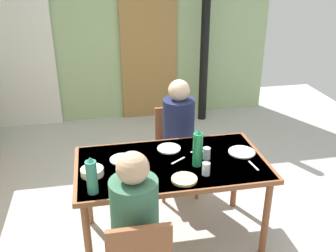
{
  "coord_description": "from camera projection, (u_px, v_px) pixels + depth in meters",
  "views": [
    {
      "loc": [
        -0.28,
        -2.62,
        2.27
      ],
      "look_at": [
        0.25,
        0.09,
        1.0
      ],
      "focal_mm": 40.78,
      "sensor_mm": 36.0,
      "label": 1
    }
  ],
  "objects": [
    {
      "name": "water_bottle_green_near",
      "position": [
        198.0,
        149.0,
        2.91
      ],
      "size": [
        0.08,
        0.08,
        0.31
      ],
      "color": "#20864D",
      "rests_on": "dining_table"
    },
    {
      "name": "curtain_panel",
      "position": [
        19.0,
        49.0,
        5.04
      ],
      "size": [
        0.9,
        0.03,
        2.2
      ],
      "primitive_type": "cube",
      "color": "white",
      "rests_on": "ground_plane"
    },
    {
      "name": "chair_far_diner",
      "position": [
        176.0,
        145.0,
        3.83
      ],
      "size": [
        0.4,
        0.4,
        0.87
      ],
      "rotation": [
        0.0,
        0.0,
        3.14
      ],
      "color": "brown",
      "rests_on": "ground_plane"
    },
    {
      "name": "serving_bowl_center",
      "position": [
        92.0,
        172.0,
        2.83
      ],
      "size": [
        0.17,
        0.17,
        0.05
      ],
      "primitive_type": "cylinder",
      "color": "#F1E6C8",
      "rests_on": "dining_table"
    },
    {
      "name": "cutlery_knife_near",
      "position": [
        114.0,
        182.0,
        2.75
      ],
      "size": [
        0.02,
        0.15,
        0.0
      ],
      "primitive_type": "cube",
      "rotation": [
        0.0,
        0.0,
        4.7
      ],
      "color": "silver",
      "rests_on": "dining_table"
    },
    {
      "name": "dinner_plate_near_right",
      "position": [
        122.0,
        159.0,
        3.05
      ],
      "size": [
        0.2,
        0.2,
        0.01
      ],
      "primitive_type": "cylinder",
      "color": "white",
      "rests_on": "dining_table"
    },
    {
      "name": "wall_back",
      "position": [
        113.0,
        28.0,
        5.26
      ],
      "size": [
        4.5,
        0.1,
        2.62
      ],
      "primitive_type": "cube",
      "color": "#9EB983",
      "rests_on": "ground_plane"
    },
    {
      "name": "dinner_plate_near_left",
      "position": [
        169.0,
        148.0,
        3.21
      ],
      "size": [
        0.2,
        0.2,
        0.01
      ],
      "primitive_type": "cylinder",
      "color": "white",
      "rests_on": "dining_table"
    },
    {
      "name": "dining_table",
      "position": [
        172.0,
        171.0,
        3.04
      ],
      "size": [
        1.51,
        0.82,
        0.75
      ],
      "color": "brown",
      "rests_on": "ground_plane"
    },
    {
      "name": "stove_pipe_column",
      "position": [
        205.0,
        29.0,
        5.16
      ],
      "size": [
        0.12,
        0.12,
        2.62
      ],
      "primitive_type": "cylinder",
      "color": "black",
      "rests_on": "ground_plane"
    },
    {
      "name": "dinner_plate_far_center",
      "position": [
        242.0,
        152.0,
        3.16
      ],
      "size": [
        0.22,
        0.22,
        0.01
      ],
      "primitive_type": "cylinder",
      "color": "white",
      "rests_on": "dining_table"
    },
    {
      "name": "person_near_diner",
      "position": [
        135.0,
        214.0,
        2.37
      ],
      "size": [
        0.3,
        0.37,
        0.77
      ],
      "color": "#32664B",
      "rests_on": "ground_plane"
    },
    {
      "name": "cutlery_fork_far",
      "position": [
        178.0,
        161.0,
        3.04
      ],
      "size": [
        0.13,
        0.1,
        0.0
      ],
      "primitive_type": "cube",
      "rotation": [
        0.0,
        0.0,
        3.75
      ],
      "color": "silver",
      "rests_on": "dining_table"
    },
    {
      "name": "person_far_diner",
      "position": [
        179.0,
        125.0,
        3.59
      ],
      "size": [
        0.3,
        0.37,
        0.77
      ],
      "rotation": [
        0.0,
        0.0,
        3.14
      ],
      "color": "#211E4C",
      "rests_on": "ground_plane"
    },
    {
      "name": "door_wooden",
      "position": [
        149.0,
        50.0,
        5.4
      ],
      "size": [
        0.8,
        0.05,
        2.0
      ],
      "primitive_type": "cube",
      "color": "olive",
      "rests_on": "ground_plane"
    },
    {
      "name": "cutlery_fork_near",
      "position": [
        254.0,
        166.0,
        2.96
      ],
      "size": [
        0.03,
        0.15,
        0.0
      ],
      "primitive_type": "cube",
      "rotation": [
        0.0,
        0.0,
        1.69
      ],
      "color": "silver",
      "rests_on": "dining_table"
    },
    {
      "name": "cutlery_knife_far",
      "position": [
        199.0,
        152.0,
        3.17
      ],
      "size": [
        0.15,
        0.02,
        0.0
      ],
      "primitive_type": "cube",
      "rotation": [
        0.0,
        0.0,
        6.26
      ],
      "color": "silver",
      "rests_on": "dining_table"
    },
    {
      "name": "bread_plate_sliced",
      "position": [
        184.0,
        179.0,
        2.77
      ],
      "size": [
        0.19,
        0.19,
        0.02
      ],
      "primitive_type": "cylinder",
      "color": "#DBB77A",
      "rests_on": "dining_table"
    },
    {
      "name": "ground_plane",
      "position": [
        142.0,
        237.0,
        3.33
      ],
      "size": [
        7.2,
        7.2,
        0.0
      ],
      "primitive_type": "plane",
      "color": "#B9B6B2"
    },
    {
      "name": "water_bottle_green_far",
      "position": [
        92.0,
        176.0,
        2.58
      ],
      "size": [
        0.08,
        0.08,
        0.28
      ],
      "color": "#388671",
      "rests_on": "dining_table"
    },
    {
      "name": "drinking_glass_by_far_diner",
      "position": [
        206.0,
        169.0,
        2.83
      ],
      "size": [
        0.06,
        0.06,
        0.1
      ],
      "primitive_type": "cylinder",
      "color": "silver",
      "rests_on": "dining_table"
    },
    {
      "name": "drinking_glass_by_near_diner",
      "position": [
        207.0,
        153.0,
        3.04
      ],
      "size": [
        0.06,
        0.06,
        0.1
      ],
      "primitive_type": "cylinder",
      "color": "silver",
      "rests_on": "dining_table"
    }
  ]
}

